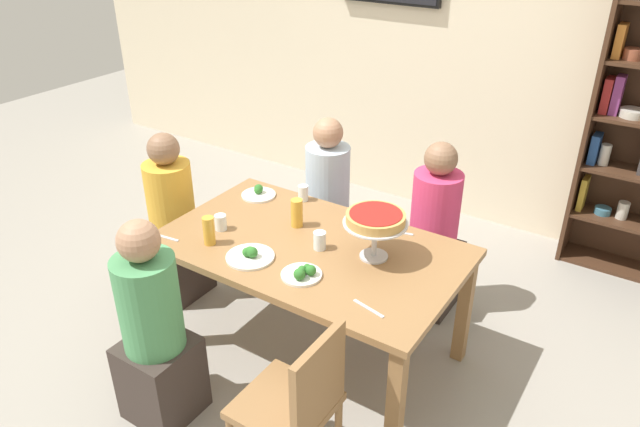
{
  "coord_description": "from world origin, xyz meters",
  "views": [
    {
      "loc": [
        1.55,
        -2.27,
        2.43
      ],
      "look_at": [
        0.0,
        0.1,
        0.89
      ],
      "focal_mm": 33.36,
      "sensor_mm": 36.0,
      "label": 1
    }
  ],
  "objects_px": {
    "salad_plate_spare": "(250,255)",
    "water_glass_clear_far": "(320,241)",
    "cutlery_fork_far": "(397,232)",
    "diner_near_left": "(155,338)",
    "cutlery_knife_near": "(165,237)",
    "diner_far_right": "(432,240)",
    "diner_head_west": "(174,228)",
    "deep_dish_pizza_stand": "(375,221)",
    "chair_near_right": "(297,403)",
    "salad_plate_near_diner": "(303,273)",
    "beer_glass_amber_tall": "(297,213)",
    "salad_plate_far_diner": "(259,193)",
    "cutlery_fork_near": "(369,308)",
    "beer_glass_amber_short": "(209,231)",
    "dining_table": "(310,258)",
    "water_glass_clear_near": "(221,222)",
    "diner_far_left": "(328,209)",
    "water_glass_clear_spare": "(303,193)"
  },
  "relations": [
    {
      "from": "diner_near_left",
      "to": "salad_plate_far_diner",
      "type": "xyz_separation_m",
      "value": [
        -0.22,
        1.12,
        0.27
      ]
    },
    {
      "from": "salad_plate_far_diner",
      "to": "water_glass_clear_far",
      "type": "xyz_separation_m",
      "value": [
        0.67,
        -0.32,
        0.03
      ]
    },
    {
      "from": "diner_far_left",
      "to": "chair_near_right",
      "type": "bearing_deg",
      "value": 28.34
    },
    {
      "from": "salad_plate_spare",
      "to": "diner_far_left",
      "type": "bearing_deg",
      "value": 100.92
    },
    {
      "from": "diner_far_left",
      "to": "salad_plate_near_diner",
      "type": "xyz_separation_m",
      "value": [
        0.54,
        -1.07,
        0.27
      ]
    },
    {
      "from": "diner_far_left",
      "to": "diner_head_west",
      "type": "bearing_deg",
      "value": -41.61
    },
    {
      "from": "chair_near_right",
      "to": "salad_plate_near_diner",
      "type": "height_order",
      "value": "chair_near_right"
    },
    {
      "from": "salad_plate_spare",
      "to": "cutlery_fork_far",
      "type": "bearing_deg",
      "value": 51.56
    },
    {
      "from": "water_glass_clear_far",
      "to": "beer_glass_amber_short",
      "type": "bearing_deg",
      "value": -151.85
    },
    {
      "from": "cutlery_fork_near",
      "to": "deep_dish_pizza_stand",
      "type": "bearing_deg",
      "value": 128.22
    },
    {
      "from": "diner_near_left",
      "to": "cutlery_fork_far",
      "type": "height_order",
      "value": "diner_near_left"
    },
    {
      "from": "salad_plate_spare",
      "to": "water_glass_clear_far",
      "type": "relative_size",
      "value": 2.55
    },
    {
      "from": "beer_glass_amber_tall",
      "to": "cutlery_fork_far",
      "type": "relative_size",
      "value": 0.93
    },
    {
      "from": "salad_plate_spare",
      "to": "beer_glass_amber_short",
      "type": "relative_size",
      "value": 1.58
    },
    {
      "from": "water_glass_clear_near",
      "to": "cutlery_knife_near",
      "type": "xyz_separation_m",
      "value": [
        -0.2,
        -0.24,
        -0.04
      ]
    },
    {
      "from": "deep_dish_pizza_stand",
      "to": "diner_far_right",
      "type": "bearing_deg",
      "value": 86.92
    },
    {
      "from": "cutlery_knife_near",
      "to": "salad_plate_near_diner",
      "type": "bearing_deg",
      "value": -0.07
    },
    {
      "from": "deep_dish_pizza_stand",
      "to": "water_glass_clear_near",
      "type": "height_order",
      "value": "deep_dish_pizza_stand"
    },
    {
      "from": "dining_table",
      "to": "salad_plate_spare",
      "type": "bearing_deg",
      "value": -124.04
    },
    {
      "from": "cutlery_fork_near",
      "to": "beer_glass_amber_short",
      "type": "bearing_deg",
      "value": -169.23
    },
    {
      "from": "cutlery_knife_near",
      "to": "diner_far_right",
      "type": "bearing_deg",
      "value": 40.11
    },
    {
      "from": "diner_far_left",
      "to": "cutlery_knife_near",
      "type": "relative_size",
      "value": 6.39
    },
    {
      "from": "beer_glass_amber_tall",
      "to": "water_glass_clear_far",
      "type": "height_order",
      "value": "beer_glass_amber_tall"
    },
    {
      "from": "salad_plate_spare",
      "to": "deep_dish_pizza_stand",
      "type": "bearing_deg",
      "value": 34.22
    },
    {
      "from": "salad_plate_far_diner",
      "to": "deep_dish_pizza_stand",
      "type": "bearing_deg",
      "value": -13.67
    },
    {
      "from": "dining_table",
      "to": "water_glass_clear_far",
      "type": "distance_m",
      "value": 0.15
    },
    {
      "from": "beer_glass_amber_tall",
      "to": "water_glass_clear_spare",
      "type": "distance_m",
      "value": 0.32
    },
    {
      "from": "deep_dish_pizza_stand",
      "to": "water_glass_clear_spare",
      "type": "xyz_separation_m",
      "value": [
        -0.68,
        0.34,
        -0.17
      ]
    },
    {
      "from": "cutlery_fork_far",
      "to": "diner_near_left",
      "type": "bearing_deg",
      "value": 45.5
    },
    {
      "from": "diner_near_left",
      "to": "cutlery_fork_far",
      "type": "distance_m",
      "value": 1.41
    },
    {
      "from": "water_glass_clear_far",
      "to": "diner_near_left",
      "type": "bearing_deg",
      "value": -118.84
    },
    {
      "from": "beer_glass_amber_short",
      "to": "water_glass_clear_spare",
      "type": "height_order",
      "value": "beer_glass_amber_short"
    },
    {
      "from": "diner_near_left",
      "to": "diner_far_left",
      "type": "bearing_deg",
      "value": 0.58
    },
    {
      "from": "diner_far_right",
      "to": "water_glass_clear_far",
      "type": "xyz_separation_m",
      "value": [
        -0.32,
        -0.81,
        0.3
      ]
    },
    {
      "from": "diner_far_right",
      "to": "salad_plate_spare",
      "type": "relative_size",
      "value": 4.5
    },
    {
      "from": "water_glass_clear_far",
      "to": "cutlery_fork_near",
      "type": "bearing_deg",
      "value": -33.55
    },
    {
      "from": "cutlery_fork_near",
      "to": "cutlery_fork_far",
      "type": "bearing_deg",
      "value": 118.81
    },
    {
      "from": "diner_head_west",
      "to": "deep_dish_pizza_stand",
      "type": "bearing_deg",
      "value": 2.5
    },
    {
      "from": "salad_plate_near_diner",
      "to": "water_glass_clear_near",
      "type": "bearing_deg",
      "value": 168.22
    },
    {
      "from": "diner_far_left",
      "to": "water_glass_clear_far",
      "type": "distance_m",
      "value": 0.97
    },
    {
      "from": "water_glass_clear_near",
      "to": "cutlery_fork_near",
      "type": "distance_m",
      "value": 1.07
    },
    {
      "from": "dining_table",
      "to": "diner_near_left",
      "type": "distance_m",
      "value": 0.91
    },
    {
      "from": "diner_far_right",
      "to": "beer_glass_amber_tall",
      "type": "relative_size",
      "value": 6.9
    },
    {
      "from": "chair_near_right",
      "to": "beer_glass_amber_short",
      "type": "bearing_deg",
      "value": 62.22
    },
    {
      "from": "deep_dish_pizza_stand",
      "to": "salad_plate_near_diner",
      "type": "relative_size",
      "value": 1.62
    },
    {
      "from": "water_glass_clear_near",
      "to": "cutlery_fork_near",
      "type": "xyz_separation_m",
      "value": [
        1.06,
        -0.18,
        -0.04
      ]
    },
    {
      "from": "chair_near_right",
      "to": "beer_glass_amber_tall",
      "type": "bearing_deg",
      "value": 34.93
    },
    {
      "from": "diner_near_left",
      "to": "cutlery_knife_near",
      "type": "relative_size",
      "value": 6.39
    },
    {
      "from": "cutlery_fork_near",
      "to": "salad_plate_near_diner",
      "type": "bearing_deg",
      "value": -173.92
    },
    {
      "from": "salad_plate_near_diner",
      "to": "cutlery_fork_near",
      "type": "xyz_separation_m",
      "value": [
        0.4,
        -0.05,
        -0.02
      ]
    }
  ]
}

